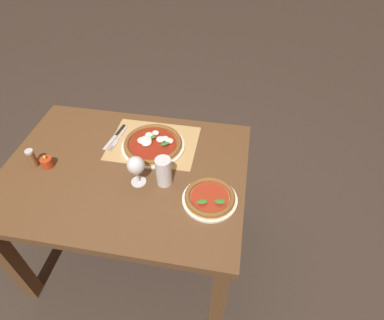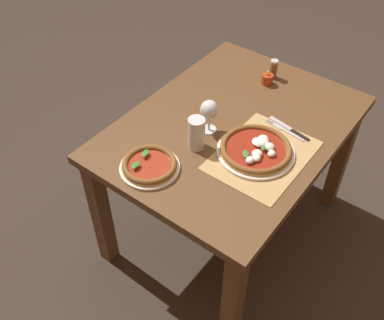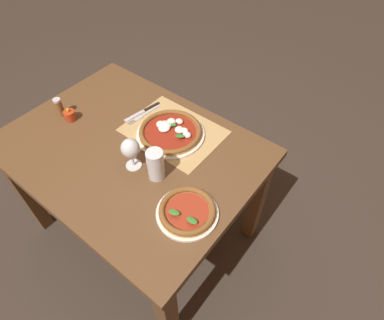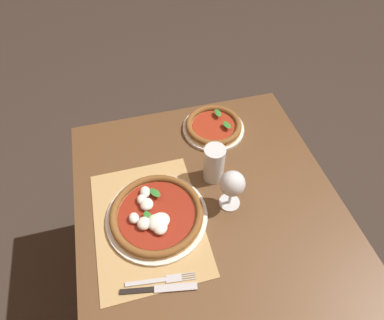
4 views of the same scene
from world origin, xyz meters
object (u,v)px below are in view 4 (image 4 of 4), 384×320
object	(u,v)px
pizza_near	(156,215)
fork	(161,280)
pizza_far	(214,126)
wine_glass	(232,185)
pint_glass	(214,164)
knife	(159,289)

from	to	relation	value
pizza_near	fork	bearing A→B (deg)	-7.00
pizza_far	fork	size ratio (longest dim) A/B	1.22
wine_glass	pint_glass	distance (m)	0.13
wine_glass	pint_glass	bearing A→B (deg)	-170.02
wine_glass	pint_glass	size ratio (longest dim) A/B	1.07
pizza_near	pint_glass	size ratio (longest dim) A/B	2.24
pizza_far	wine_glass	size ratio (longest dim) A/B	1.58
fork	pizza_near	bearing A→B (deg)	173.00
pizza_near	knife	distance (m)	0.22
pizza_far	wine_glass	distance (m)	0.35
fork	wine_glass	bearing A→B (deg)	125.92
pizza_far	fork	world-z (taller)	pizza_far
fork	knife	bearing A→B (deg)	-26.19
wine_glass	pint_glass	xyz separation A→B (m)	(-0.12, -0.02, -0.04)
pint_glass	knife	xyz separation A→B (m)	(0.34, -0.26, -0.06)
pizza_near	pizza_far	xyz separation A→B (m)	(-0.33, 0.29, -0.00)
pint_glass	fork	size ratio (longest dim) A/B	0.72
pizza_far	pint_glass	xyz separation A→B (m)	(0.22, -0.07, 0.05)
pizza_near	wine_glass	distance (m)	0.26
pint_glass	knife	distance (m)	0.43
pizza_near	wine_glass	xyz separation A→B (m)	(0.00, 0.24, 0.08)
pizza_far	pizza_near	bearing A→B (deg)	-41.15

